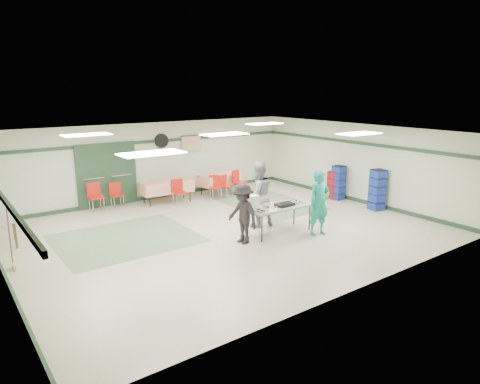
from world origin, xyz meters
TOP-DOWN VIEW (x-y plane):
  - floor at (0.00, 0.00)m, footprint 11.00×11.00m
  - ceiling at (0.00, 0.00)m, footprint 11.00×11.00m
  - wall_back at (0.00, 4.50)m, footprint 11.00×0.00m
  - wall_front at (0.00, -4.50)m, footprint 11.00×0.00m
  - wall_right at (5.50, 0.00)m, footprint 0.00×9.00m
  - trim_back at (0.00, 4.47)m, footprint 11.00×0.06m
  - baseboard_back at (0.00, 4.47)m, footprint 11.00×0.06m
  - baseboard_left at (-5.47, 0.00)m, footprint 0.06×9.00m
  - trim_right at (5.47, 0.00)m, footprint 0.06×9.00m
  - baseboard_right at (5.47, 0.00)m, footprint 0.06×9.00m
  - green_patch_a at (-2.50, 1.00)m, footprint 3.50×3.00m
  - green_patch_b at (2.80, 1.50)m, footprint 2.50×3.50m
  - double_door_left at (-2.20, 4.44)m, footprint 0.90×0.06m
  - double_door_right at (-1.25, 4.44)m, footprint 0.90×0.06m
  - door_frame at (-1.73, 4.42)m, footprint 2.00×0.03m
  - wall_fan at (0.30, 4.44)m, footprint 0.50×0.10m
  - scroll_banner at (1.50, 4.44)m, footprint 0.80×0.02m
  - serving_table at (1.08, -1.02)m, footprint 1.96×0.81m
  - sheet_tray_right at (1.61, -1.03)m, footprint 0.54×0.41m
  - sheet_tray_mid at (0.92, -0.93)m, footprint 0.56×0.43m
  - sheet_tray_left at (0.50, -1.19)m, footprint 0.63×0.48m
  - baking_pan at (1.20, -1.10)m, footprint 0.50×0.32m
  - foam_box_stack at (0.26, -0.93)m, footprint 0.25×0.23m
  - volunteer_teal at (1.85, -1.75)m, footprint 0.70×0.51m
  - volunteer_grey at (0.98, -0.22)m, footprint 0.98×0.80m
  - volunteer_dark at (-0.19, -1.07)m, footprint 0.64×1.04m
  - dining_table_a at (2.27, 3.69)m, footprint 1.76×1.01m
  - dining_table_b at (0.07, 3.69)m, footprint 1.81×0.91m
  - chair_a at (2.10, 3.12)m, footprint 0.47×0.47m
  - chair_b at (1.67, 3.12)m, footprint 0.49×0.49m
  - chair_c at (2.69, 3.13)m, footprint 0.55×0.55m
  - chair_d at (0.21, 3.13)m, footprint 0.44×0.44m
  - chair_loose_a at (-1.59, 4.08)m, footprint 0.40×0.40m
  - chair_loose_b at (-2.31, 3.99)m, footprint 0.44×0.44m
  - crate_stack_blue_a at (5.15, 0.47)m, footprint 0.38×0.38m
  - crate_stack_red at (5.15, 0.65)m, footprint 0.39×0.39m
  - crate_stack_blue_b at (5.15, -1.17)m, footprint 0.48×0.48m
  - printer_table at (-5.15, 2.29)m, footprint 0.67×0.96m
  - office_printer at (-5.15, 1.75)m, footprint 0.50×0.45m
  - broom at (-5.23, 0.59)m, footprint 0.05×0.23m

SIDE VIEW (x-z plane):
  - floor at x=0.00m, z-range 0.00..0.00m
  - green_patch_a at x=-2.50m, z-range 0.00..0.01m
  - green_patch_b at x=2.80m, z-range 0.00..0.01m
  - baseboard_back at x=0.00m, z-range 0.00..0.12m
  - baseboard_left at x=-5.47m, z-range 0.00..0.12m
  - baseboard_right at x=5.47m, z-range 0.00..0.12m
  - crate_stack_red at x=5.15m, z-range 0.00..0.99m
  - chair_a at x=2.10m, z-range 0.09..0.90m
  - chair_loose_a at x=-1.59m, z-range 0.09..0.94m
  - chair_b at x=1.67m, z-range 0.09..0.95m
  - chair_d at x=0.21m, z-range 0.10..0.99m
  - chair_c at x=2.69m, z-range 0.10..1.03m
  - dining_table_a at x=2.27m, z-range 0.19..0.95m
  - dining_table_b at x=0.07m, z-range 0.19..0.95m
  - chair_loose_b at x=-2.31m, z-range 0.11..1.05m
  - crate_stack_blue_a at x=5.15m, z-range 0.00..1.22m
  - printer_table at x=-5.15m, z-range 0.27..1.02m
  - crate_stack_blue_b at x=5.15m, z-range 0.00..1.33m
  - serving_table at x=1.08m, z-range 0.34..1.10m
  - broom at x=-5.23m, z-range 0.03..1.42m
  - sheet_tray_right at x=1.61m, z-range 0.76..0.78m
  - sheet_tray_mid at x=0.92m, z-range 0.76..0.78m
  - sheet_tray_left at x=0.50m, z-range 0.76..0.78m
  - volunteer_dark at x=-0.19m, z-range 0.00..1.55m
  - baking_pan at x=1.20m, z-range 0.76..0.84m
  - volunteer_teal at x=1.85m, z-range 0.00..1.76m
  - office_printer at x=-5.15m, z-range 0.75..1.10m
  - volunteer_grey at x=0.98m, z-range 0.00..1.88m
  - foam_box_stack at x=0.26m, z-range 0.76..1.16m
  - double_door_left at x=-2.20m, z-range 0.00..2.10m
  - double_door_right at x=-1.25m, z-range 0.00..2.10m
  - door_frame at x=-1.73m, z-range -0.02..2.12m
  - wall_back at x=0.00m, z-range -4.15..6.85m
  - wall_front at x=0.00m, z-range -4.15..6.85m
  - wall_right at x=5.50m, z-range -3.15..5.85m
  - scroll_banner at x=1.50m, z-range 1.55..2.15m
  - trim_back at x=0.00m, z-range 2.00..2.10m
  - trim_right at x=5.47m, z-range 2.00..2.10m
  - wall_fan at x=0.30m, z-range 1.80..2.30m
  - ceiling at x=0.00m, z-range 2.70..2.70m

